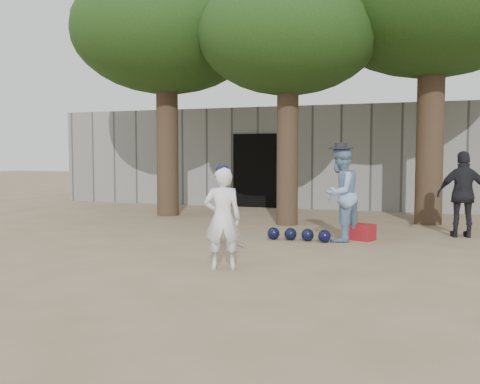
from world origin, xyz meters
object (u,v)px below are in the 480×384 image
at_px(boy_player, 223,218).
at_px(red_bag, 362,232).
at_px(spectator_dark, 464,194).
at_px(spectator_blue, 340,194).

distance_m(boy_player, red_bag, 3.58).
height_order(boy_player, red_bag, boy_player).
bearing_deg(red_bag, boy_player, -115.66).
bearing_deg(spectator_dark, boy_player, 42.57).
bearing_deg(spectator_blue, red_bag, 143.68).
distance_m(spectator_blue, red_bag, 0.84).
height_order(boy_player, spectator_blue, spectator_blue).
bearing_deg(boy_player, spectator_blue, -134.03).
bearing_deg(red_bag, spectator_blue, -145.89).
xyz_separation_m(spectator_dark, red_bag, (-1.77, -0.99, -0.67)).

